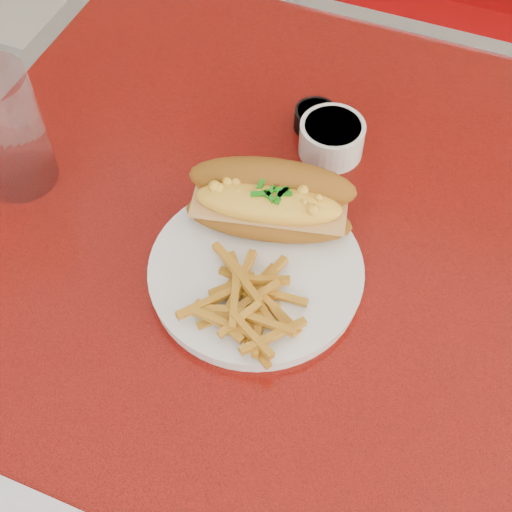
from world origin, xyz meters
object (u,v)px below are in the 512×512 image
at_px(mac_hoagie, 270,201).
at_px(fork, 305,250).
at_px(diner_table, 399,331).
at_px(booth_bench_far, 471,111).
at_px(water_tumbler, 5,131).
at_px(sauce_cup_left, 316,118).
at_px(dinner_plate, 256,272).
at_px(gravy_ramekin, 332,138).

relative_size(mac_hoagie, fork, 1.59).
xyz_separation_m(diner_table, booth_bench_far, (0.00, 0.81, -0.32)).
bearing_deg(water_tumbler, sauce_cup_left, 35.37).
relative_size(diner_table, dinner_plate, 4.25).
bearing_deg(mac_hoagie, sauce_cup_left, 78.96).
xyz_separation_m(dinner_plate, sauce_cup_left, (-0.02, 0.25, 0.01)).
height_order(diner_table, dinner_plate, dinner_plate).
bearing_deg(dinner_plate, sauce_cup_left, 93.97).
bearing_deg(gravy_ramekin, sauce_cup_left, 133.46).
height_order(mac_hoagie, gravy_ramekin, mac_hoagie).
height_order(fork, water_tumbler, water_tumbler).
bearing_deg(water_tumbler, gravy_ramekin, 28.38).
bearing_deg(gravy_ramekin, mac_hoagie, -100.12).
bearing_deg(booth_bench_far, mac_hoagie, -101.89).
bearing_deg(diner_table, dinner_plate, -151.16).
distance_m(diner_table, gravy_ramekin, 0.27).
relative_size(booth_bench_far, sauce_cup_left, 17.01).
bearing_deg(booth_bench_far, diner_table, -90.00).
height_order(diner_table, mac_hoagie, mac_hoagie).
xyz_separation_m(booth_bench_far, mac_hoagie, (-0.18, -0.83, 0.53)).
xyz_separation_m(booth_bench_far, fork, (-0.12, -0.86, 0.50)).
bearing_deg(fork, dinner_plate, 102.94).
height_order(booth_bench_far, fork, booth_bench_far).
height_order(dinner_plate, water_tumbler, water_tumbler).
distance_m(booth_bench_far, water_tumbler, 1.14).
bearing_deg(mac_hoagie, diner_table, -5.35).
bearing_deg(sauce_cup_left, fork, -74.05).
bearing_deg(sauce_cup_left, water_tumbler, -144.63).
bearing_deg(fork, water_tumbler, 58.20).
bearing_deg(fork, booth_bench_far, -42.21).
distance_m(dinner_plate, fork, 0.06).
distance_m(diner_table, sauce_cup_left, 0.30).
bearing_deg(gravy_ramekin, booth_bench_far, 77.75).
bearing_deg(sauce_cup_left, dinner_plate, -86.03).
relative_size(dinner_plate, sauce_cup_left, 4.10).
relative_size(mac_hoagie, sauce_cup_left, 2.88).
height_order(mac_hoagie, water_tumbler, water_tumbler).
relative_size(booth_bench_far, gravy_ramekin, 12.29).
height_order(gravy_ramekin, water_tumbler, water_tumbler).
xyz_separation_m(mac_hoagie, fork, (0.05, -0.02, -0.03)).
bearing_deg(dinner_plate, diner_table, 28.84).
distance_m(booth_bench_far, dinner_plate, 1.04).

